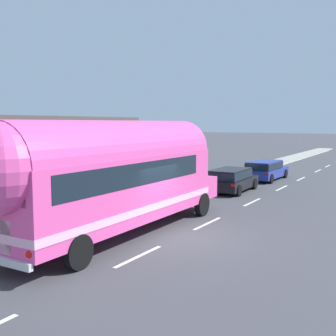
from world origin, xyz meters
TOP-DOWN VIEW (x-y plane):
  - ground_plane at (0.00, 0.00)m, footprint 300.00×300.00m
  - lane_markings at (-2.78, 13.08)m, footprint 4.07×80.00m
  - sidewalk_slab at (-4.96, 10.00)m, footprint 2.04×90.00m
  - painted_bus at (-1.96, -1.24)m, footprint 2.66×12.39m
  - car_lead at (-2.16, 10.23)m, footprint 2.08×4.38m
  - car_second at (-2.03, 16.25)m, footprint 1.98×4.82m

SIDE VIEW (x-z plane):
  - ground_plane at x=0.00m, z-range 0.00..0.00m
  - lane_markings at x=-2.78m, z-range 0.00..0.01m
  - sidewalk_slab at x=-4.96m, z-range 0.00..0.15m
  - car_second at x=-2.03m, z-range 0.11..1.48m
  - car_lead at x=-2.16m, z-range 0.11..1.48m
  - painted_bus at x=-1.96m, z-range 0.24..4.36m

